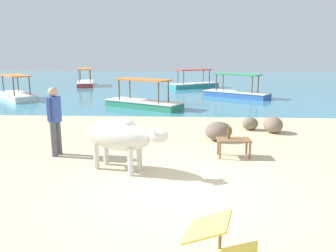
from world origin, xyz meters
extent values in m
cube|color=#CCB78E|center=(0.00, 0.00, 0.02)|extent=(18.00, 14.00, 0.04)
cube|color=teal|center=(0.00, 22.00, 0.00)|extent=(60.00, 36.00, 0.03)
cylinder|color=beige|center=(-0.89, 0.97, 0.33)|extent=(0.11, 0.11, 0.57)
cylinder|color=beige|center=(-1.02, 0.68, 0.33)|extent=(0.11, 0.11, 0.57)
cylinder|color=beige|center=(-1.67, 1.33, 0.33)|extent=(0.11, 0.11, 0.57)
cylinder|color=beige|center=(-1.80, 1.04, 0.33)|extent=(0.11, 0.11, 0.57)
ellipsoid|color=beige|center=(-1.35, 1.01, 0.78)|extent=(1.66, 1.18, 0.62)
ellipsoid|color=beige|center=(-0.47, 0.60, 0.89)|extent=(0.48, 0.40, 0.29)
cone|color=beige|center=(-0.41, 0.73, 1.01)|extent=(0.14, 0.14, 0.10)
cone|color=beige|center=(-0.53, 0.47, 1.01)|extent=(0.14, 0.14, 0.10)
ellipsoid|color=beige|center=(-1.10, 0.89, 1.05)|extent=(0.37, 0.35, 0.21)
cube|color=brown|center=(1.18, 2.02, 0.45)|extent=(0.78, 0.47, 0.04)
cylinder|color=brown|center=(1.51, 2.22, 0.24)|extent=(0.05, 0.05, 0.40)
cylinder|color=brown|center=(1.53, 1.86, 0.24)|extent=(0.05, 0.05, 0.40)
cylinder|color=brown|center=(0.83, 2.19, 0.24)|extent=(0.05, 0.05, 0.40)
cylinder|color=brown|center=(0.85, 1.83, 0.24)|extent=(0.05, 0.05, 0.40)
cylinder|color=brown|center=(1.06, 2.06, 0.58)|extent=(0.07, 0.07, 0.22)
cylinder|color=brown|center=(1.06, 2.06, 0.72)|extent=(0.03, 0.03, 0.06)
cylinder|color=yellow|center=(1.06, 2.06, 0.76)|extent=(0.03, 0.03, 0.02)
cylinder|color=brown|center=(0.46, -2.05, 0.21)|extent=(0.04, 0.04, 0.34)
cube|color=#EFD14C|center=(0.29, -2.28, 0.61)|extent=(0.57, 0.61, 0.23)
cylinder|color=#4C4C51|center=(-2.98, 2.03, 0.45)|extent=(0.14, 0.14, 0.82)
cylinder|color=#4C4C51|center=(-3.01, 1.85, 0.45)|extent=(0.14, 0.14, 0.82)
cylinder|color=#334C99|center=(-3.00, 1.94, 1.15)|extent=(0.32, 0.32, 0.58)
cylinder|color=#334C99|center=(-2.95, 2.15, 1.18)|extent=(0.09, 0.09, 0.52)
cylinder|color=#334C99|center=(-3.04, 1.74, 1.18)|extent=(0.09, 0.09, 0.52)
sphere|color=tan|center=(-3.00, 1.94, 1.55)|extent=(0.22, 0.22, 0.22)
ellipsoid|color=#6B5B4C|center=(0.98, 3.58, 0.30)|extent=(1.04, 1.07, 0.51)
ellipsoid|color=#756651|center=(2.10, 4.91, 0.24)|extent=(0.60, 0.54, 0.40)
ellipsoid|color=#756651|center=(2.73, 4.57, 0.29)|extent=(0.67, 0.76, 0.49)
cube|color=#3866B7|center=(2.89, 13.18, 0.16)|extent=(3.57, 2.99, 0.28)
cube|color=white|center=(2.89, 13.18, 0.32)|extent=(3.66, 3.07, 0.04)
cylinder|color=brown|center=(3.99, 12.87, 0.77)|extent=(0.06, 0.06, 0.95)
cylinder|color=brown|center=(3.54, 12.24, 0.77)|extent=(0.06, 0.06, 0.95)
cylinder|color=brown|center=(2.23, 14.12, 0.77)|extent=(0.06, 0.06, 0.95)
cylinder|color=brown|center=(1.79, 13.50, 0.77)|extent=(0.06, 0.06, 0.95)
cube|color=#339356|center=(2.89, 13.18, 1.28)|extent=(2.59, 2.23, 0.06)
cube|color=teal|center=(0.63, 18.39, 0.16)|extent=(3.64, 2.84, 0.28)
cube|color=white|center=(0.63, 18.39, 0.32)|extent=(3.73, 2.92, 0.04)
cylinder|color=brown|center=(1.35, 19.29, 0.77)|extent=(0.06, 0.06, 0.95)
cylinder|color=brown|center=(1.75, 18.64, 0.77)|extent=(0.06, 0.06, 0.95)
cylinder|color=brown|center=(-0.49, 18.15, 0.77)|extent=(0.06, 0.06, 0.95)
cylinder|color=brown|center=(-0.08, 17.49, 0.77)|extent=(0.06, 0.06, 0.95)
cube|color=red|center=(0.63, 18.39, 1.28)|extent=(2.63, 2.12, 0.06)
cube|color=white|center=(-8.94, 11.77, 0.16)|extent=(3.21, 3.43, 0.28)
cube|color=white|center=(-8.94, 11.77, 0.32)|extent=(3.29, 3.52, 0.04)
cylinder|color=brown|center=(-9.94, 12.33, 0.77)|extent=(0.06, 0.06, 0.95)
cylinder|color=brown|center=(-9.36, 12.84, 0.77)|extent=(0.06, 0.06, 0.95)
cylinder|color=brown|center=(-8.51, 10.71, 0.77)|extent=(0.06, 0.06, 0.95)
cylinder|color=brown|center=(-7.94, 11.22, 0.77)|extent=(0.06, 0.06, 0.95)
cube|color=orange|center=(-8.94, 11.77, 1.28)|extent=(2.37, 2.51, 0.06)
cube|color=#C63833|center=(-7.55, 19.57, 0.16)|extent=(2.00, 3.76, 0.28)
cube|color=white|center=(-7.55, 19.57, 0.32)|extent=(2.07, 3.85, 0.04)
cylinder|color=brown|center=(-8.20, 20.51, 0.77)|extent=(0.06, 0.06, 0.95)
cylinder|color=brown|center=(-7.46, 20.71, 0.77)|extent=(0.06, 0.06, 0.95)
cylinder|color=brown|center=(-7.64, 18.43, 0.77)|extent=(0.06, 0.06, 0.95)
cylinder|color=brown|center=(-6.90, 18.63, 0.77)|extent=(0.06, 0.06, 0.95)
cube|color=orange|center=(-7.55, 19.57, 1.28)|extent=(1.56, 2.68, 0.06)
cube|color=#338E66|center=(-1.83, 9.26, 0.16)|extent=(3.67, 2.74, 0.28)
cube|color=white|center=(-1.83, 9.26, 0.32)|extent=(3.76, 2.82, 0.04)
cylinder|color=brown|center=(-0.70, 9.06, 0.77)|extent=(0.06, 0.06, 0.95)
cylinder|color=brown|center=(-1.08, 8.39, 0.77)|extent=(0.06, 0.06, 0.95)
cylinder|color=brown|center=(-2.58, 10.13, 0.77)|extent=(0.06, 0.06, 0.95)
cylinder|color=brown|center=(-2.96, 9.46, 0.77)|extent=(0.06, 0.06, 0.95)
cube|color=orange|center=(-1.83, 9.26, 1.28)|extent=(2.65, 2.06, 0.06)
camera|label=1|loc=(0.04, -5.56, 2.42)|focal=35.76mm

